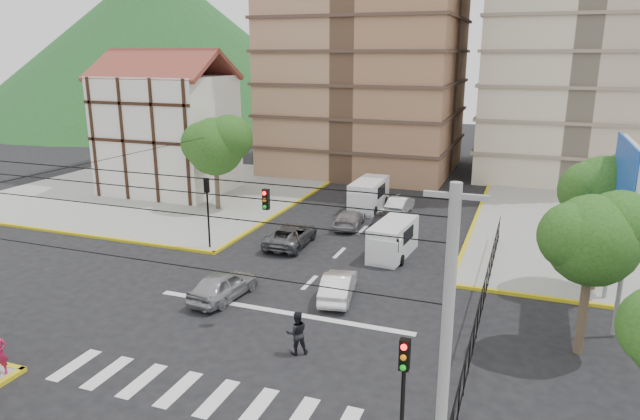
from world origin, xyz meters
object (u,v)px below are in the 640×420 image
at_px(car_silver_front_left, 223,285).
at_px(car_white_front_right, 338,286).
at_px(traffic_light_se, 403,387).
at_px(traffic_light_nw, 207,201).
at_px(van_left_lane, 368,196).
at_px(pedestrian_crosswalk, 297,333).
at_px(van_right_lane, 392,241).

relative_size(car_silver_front_left, car_white_front_right, 1.05).
height_order(traffic_light_se, traffic_light_nw, same).
bearing_deg(van_left_lane, traffic_light_se, -71.90).
bearing_deg(pedestrian_crosswalk, van_left_lane, -114.07).
bearing_deg(van_right_lane, pedestrian_crosswalk, -88.99).
bearing_deg(traffic_light_se, pedestrian_crosswalk, 134.19).
xyz_separation_m(van_left_lane, car_silver_front_left, (-2.13, -18.62, -0.39)).
bearing_deg(car_white_front_right, van_right_lane, -108.95).
bearing_deg(pedestrian_crosswalk, traffic_light_se, 101.50).
distance_m(van_right_lane, pedestrian_crosswalk, 12.60).
bearing_deg(pedestrian_crosswalk, van_right_lane, -126.77).
bearing_deg(car_silver_front_left, traffic_light_nw, -47.25).
height_order(traffic_light_nw, pedestrian_crosswalk, traffic_light_nw).
height_order(van_right_lane, pedestrian_crosswalk, van_right_lane).
bearing_deg(van_right_lane, traffic_light_nw, -161.17).
bearing_deg(traffic_light_se, traffic_light_nw, 135.00).
height_order(van_right_lane, van_left_lane, van_left_lane).
xyz_separation_m(traffic_light_se, traffic_light_nw, (-15.60, 15.60, 0.00)).
distance_m(traffic_light_se, traffic_light_nw, 22.06).
relative_size(traffic_light_se, van_left_lane, 0.86).
xyz_separation_m(traffic_light_se, car_silver_front_left, (-11.07, 9.41, -2.39)).
bearing_deg(pedestrian_crosswalk, car_white_front_right, -120.89).
bearing_deg(traffic_light_se, van_right_lane, 104.28).
xyz_separation_m(van_right_lane, car_white_front_right, (-1.08, -6.83, -0.35)).
xyz_separation_m(traffic_light_nw, car_white_front_right, (9.87, -4.15, -2.44)).
relative_size(van_right_lane, pedestrian_crosswalk, 2.59).
distance_m(traffic_light_se, car_silver_front_left, 14.72).
xyz_separation_m(traffic_light_se, van_right_lane, (-4.65, 18.28, -2.09)).
distance_m(car_silver_front_left, car_white_front_right, 5.71).
xyz_separation_m(car_white_front_right, pedestrian_crosswalk, (0.18, -5.74, 0.26)).
relative_size(van_right_lane, van_left_lane, 0.94).
xyz_separation_m(car_silver_front_left, pedestrian_crosswalk, (5.52, -3.70, 0.20)).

